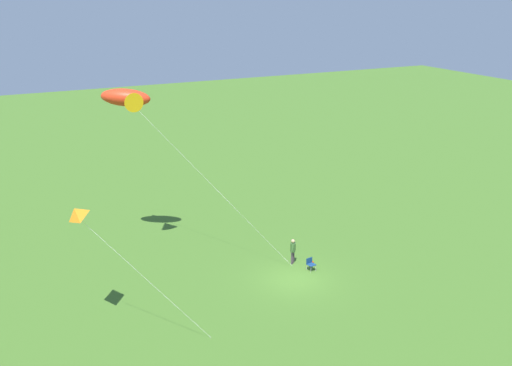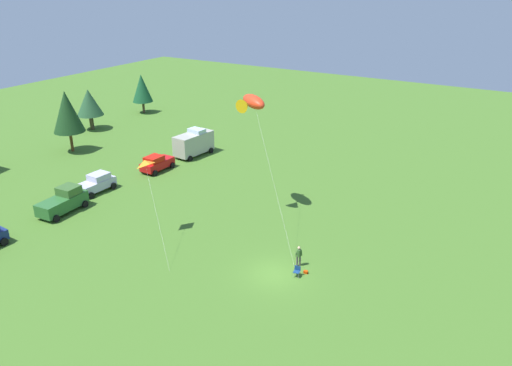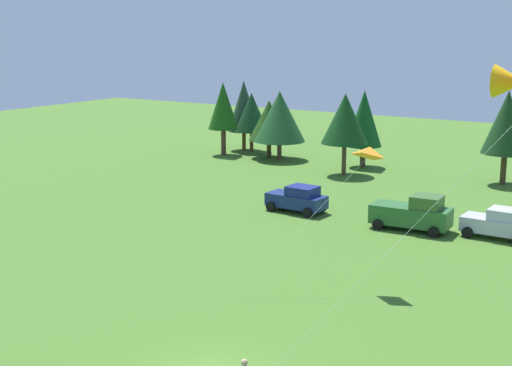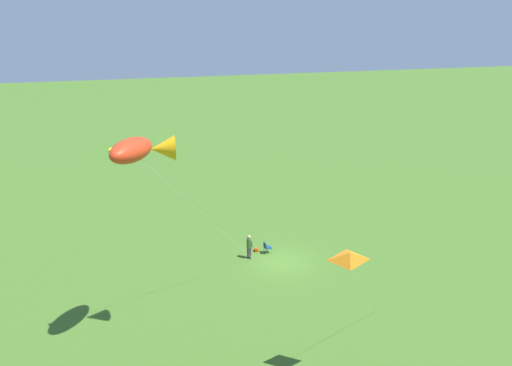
{
  "view_description": "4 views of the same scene",
  "coord_description": "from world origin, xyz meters",
  "px_view_note": "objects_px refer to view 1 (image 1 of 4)",
  "views": [
    {
      "loc": [
        -29.46,
        17.29,
        17.71
      ],
      "look_at": [
        2.64,
        1.45,
        5.87
      ],
      "focal_mm": 42.0,
      "sensor_mm": 36.0,
      "label": 1
    },
    {
      "loc": [
        -28.89,
        -15.67,
        21.53
      ],
      "look_at": [
        2.0,
        2.88,
        6.34
      ],
      "focal_mm": 35.0,
      "sensor_mm": 36.0,
      "label": 2
    },
    {
      "loc": [
        14.27,
        -19.42,
        12.54
      ],
      "look_at": [
        0.88,
        1.61,
        7.16
      ],
      "focal_mm": 50.0,
      "sensor_mm": 36.0,
      "label": 3
    },
    {
      "loc": [
        9.5,
        35.67,
        18.57
      ],
      "look_at": [
        2.0,
        0.84,
        6.16
      ],
      "focal_mm": 42.0,
      "sensor_mm": 36.0,
      "label": 4
    }
  ],
  "objects_px": {
    "person_kite_flyer": "(293,249)",
    "backpack_on_grass": "(311,263)",
    "folding_chair": "(310,263)",
    "kite_large_fish": "(127,98)",
    "kite_delta_orange": "(75,213)"
  },
  "relations": [
    {
      "from": "person_kite_flyer",
      "to": "kite_delta_orange",
      "type": "relative_size",
      "value": 0.25
    },
    {
      "from": "folding_chair",
      "to": "kite_delta_orange",
      "type": "bearing_deg",
      "value": -97.04
    },
    {
      "from": "folding_chair",
      "to": "kite_large_fish",
      "type": "distance_m",
      "value": 16.14
    },
    {
      "from": "kite_large_fish",
      "to": "kite_delta_orange",
      "type": "height_order",
      "value": "kite_large_fish"
    },
    {
      "from": "backpack_on_grass",
      "to": "kite_delta_orange",
      "type": "distance_m",
      "value": 16.36
    },
    {
      "from": "kite_delta_orange",
      "to": "folding_chair",
      "type": "bearing_deg",
      "value": -88.45
    },
    {
      "from": "person_kite_flyer",
      "to": "backpack_on_grass",
      "type": "height_order",
      "value": "person_kite_flyer"
    },
    {
      "from": "backpack_on_grass",
      "to": "kite_large_fish",
      "type": "bearing_deg",
      "value": 51.11
    },
    {
      "from": "folding_chair",
      "to": "kite_delta_orange",
      "type": "distance_m",
      "value": 15.78
    },
    {
      "from": "person_kite_flyer",
      "to": "backpack_on_grass",
      "type": "relative_size",
      "value": 5.44
    },
    {
      "from": "folding_chair",
      "to": "backpack_on_grass",
      "type": "height_order",
      "value": "folding_chair"
    },
    {
      "from": "kite_large_fish",
      "to": "kite_delta_orange",
      "type": "relative_size",
      "value": 1.62
    },
    {
      "from": "backpack_on_grass",
      "to": "kite_large_fish",
      "type": "height_order",
      "value": "kite_large_fish"
    },
    {
      "from": "person_kite_flyer",
      "to": "folding_chair",
      "type": "relative_size",
      "value": 2.12
    },
    {
      "from": "kite_large_fish",
      "to": "folding_chair",
      "type": "bearing_deg",
      "value": -132.52
    }
  ]
}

